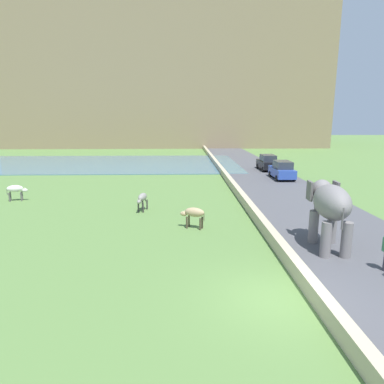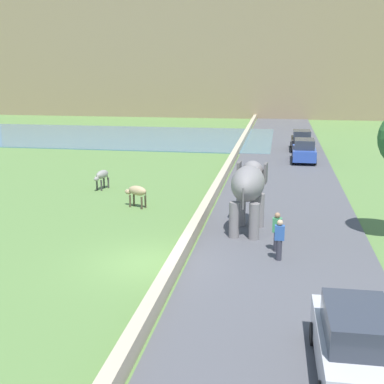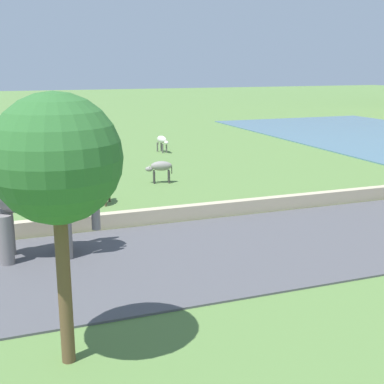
{
  "view_description": "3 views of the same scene",
  "coord_description": "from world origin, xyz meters",
  "px_view_note": "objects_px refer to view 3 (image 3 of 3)",
  "views": [
    {
      "loc": [
        -3.07,
        -10.01,
        5.8
      ],
      "look_at": [
        -2.49,
        9.83,
        1.48
      ],
      "focal_mm": 31.84,
      "sensor_mm": 36.0,
      "label": 1
    },
    {
      "loc": [
        4.66,
        -17.36,
        7.05
      ],
      "look_at": [
        0.66,
        6.06,
        1.28
      ],
      "focal_mm": 48.01,
      "sensor_mm": 36.0,
      "label": 2
    },
    {
      "loc": [
        19.91,
        3.24,
        6.02
      ],
      "look_at": [
        2.24,
        9.85,
        1.41
      ],
      "focal_mm": 49.0,
      "sensor_mm": 36.0,
      "label": 3
    }
  ],
  "objects_px": {
    "cow_grey": "(160,167)",
    "cow_tan": "(104,185)",
    "cow_white": "(162,140)",
    "elephant": "(41,196)"
  },
  "relations": [
    {
      "from": "elephant",
      "to": "cow_white",
      "type": "bearing_deg",
      "value": 152.2
    },
    {
      "from": "elephant",
      "to": "cow_tan",
      "type": "xyz_separation_m",
      "value": [
        -5.91,
        3.11,
        -1.2
      ]
    },
    {
      "from": "elephant",
      "to": "cow_tan",
      "type": "distance_m",
      "value": 6.79
    },
    {
      "from": "elephant",
      "to": "cow_white",
      "type": "relative_size",
      "value": 2.47
    },
    {
      "from": "cow_grey",
      "to": "cow_white",
      "type": "relative_size",
      "value": 1.0
    },
    {
      "from": "cow_grey",
      "to": "cow_tan",
      "type": "distance_m",
      "value": 4.75
    },
    {
      "from": "elephant",
      "to": "cow_white",
      "type": "height_order",
      "value": "elephant"
    },
    {
      "from": "cow_grey",
      "to": "cow_white",
      "type": "distance_m",
      "value": 9.79
    },
    {
      "from": "cow_grey",
      "to": "cow_tan",
      "type": "xyz_separation_m",
      "value": [
        3.13,
        -3.57,
        0.0
      ]
    },
    {
      "from": "cow_grey",
      "to": "cow_tan",
      "type": "relative_size",
      "value": 1.01
    }
  ]
}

